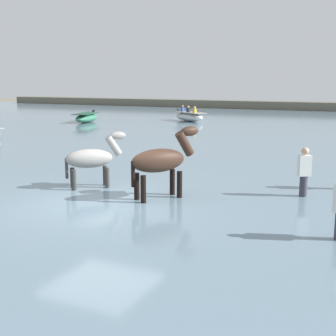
{
  "coord_description": "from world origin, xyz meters",
  "views": [
    {
      "loc": [
        6.36,
        -9.27,
        3.32
      ],
      "look_at": [
        0.63,
        2.57,
        0.83
      ],
      "focal_mm": 49.36,
      "sensor_mm": 36.0,
      "label": 1
    }
  ],
  "objects": [
    {
      "name": "horse_trailing_grey",
      "position": [
        -1.16,
        1.34,
        1.13
      ],
      "size": [
        1.46,
        1.45,
        1.9
      ],
      "color": "gray",
      "rests_on": "ground"
    },
    {
      "name": "ground_plane",
      "position": [
        0.0,
        0.0,
        0.0
      ],
      "size": [
        120.0,
        120.0,
        0.0
      ],
      "primitive_type": "plane",
      "color": "#756B56"
    },
    {
      "name": "far_shoreline",
      "position": [
        0.0,
        40.23,
        0.59
      ],
      "size": [
        80.0,
        2.4,
        1.17
      ],
      "primitive_type": "cube",
      "color": "#605B4C",
      "rests_on": "ground"
    },
    {
      "name": "boat_near_starboard",
      "position": [
        -7.33,
        22.67,
        0.69
      ],
      "size": [
        3.26,
        2.66,
        1.16
      ],
      "color": "silver",
      "rests_on": "water_surface"
    },
    {
      "name": "water_surface",
      "position": [
        0.0,
        10.0,
        0.17
      ],
      "size": [
        90.0,
        90.0,
        0.33
      ],
      "primitive_type": "cube",
      "color": "slate",
      "rests_on": "ground"
    },
    {
      "name": "boat_distant_west",
      "position": [
        -13.75,
        18.59,
        0.66
      ],
      "size": [
        1.99,
        3.49,
        0.8
      ],
      "color": "#337556",
      "rests_on": "water_surface"
    },
    {
      "name": "horse_lead_dark_bay",
      "position": [
        1.15,
        1.1,
        1.27
      ],
      "size": [
        1.39,
        1.83,
        2.15
      ],
      "color": "#382319",
      "rests_on": "ground"
    },
    {
      "name": "person_wading_mid",
      "position": [
        4.42,
        2.91,
        0.87
      ],
      "size": [
        0.38,
        0.34,
        1.63
      ],
      "color": "#383842",
      "rests_on": "ground"
    }
  ]
}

